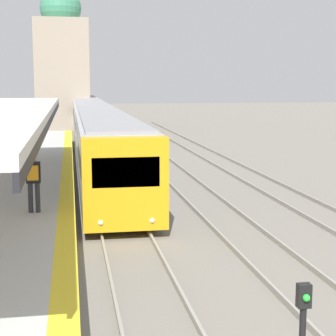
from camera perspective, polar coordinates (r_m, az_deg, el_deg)
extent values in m
cube|color=black|center=(18.25, -11.84, 5.00)|extent=(0.08, 23.66, 0.24)
cylinder|color=#47474C|center=(27.89, -15.17, 3.58)|extent=(0.16, 0.16, 2.68)
cylinder|color=#2D2D33|center=(16.44, -13.79, -2.95)|extent=(0.14, 0.14, 0.85)
cylinder|color=#2D2D33|center=(16.43, -13.09, -2.94)|extent=(0.14, 0.14, 0.85)
cube|color=black|center=(16.31, -13.53, -0.45)|extent=(0.40, 0.22, 0.60)
sphere|color=tan|center=(16.25, -13.58, 0.96)|extent=(0.22, 0.22, 0.22)
cube|color=orange|center=(16.11, -13.58, -0.49)|extent=(0.30, 0.18, 0.40)
cube|color=gold|center=(16.55, -4.39, -1.57)|extent=(2.51, 0.70, 2.74)
cube|color=black|center=(16.16, -4.29, -0.44)|extent=(1.96, 0.04, 0.88)
sphere|color=#EFEACC|center=(16.39, -6.87, -5.54)|extent=(0.16, 0.16, 0.16)
sphere|color=#EFEACC|center=(16.53, -1.62, -5.36)|extent=(0.16, 0.16, 0.16)
cube|color=#A8ADB7|center=(25.18, -6.31, 1.93)|extent=(2.51, 16.80, 2.74)
cube|color=gray|center=(25.06, -6.36, 5.17)|extent=(2.21, 16.46, 0.12)
cube|color=black|center=(25.15, -6.32, 2.61)|extent=(2.53, 15.46, 0.71)
cylinder|color=black|center=(19.96, -8.32, -3.64)|extent=(0.12, 0.70, 0.70)
cylinder|color=black|center=(20.13, -2.22, -3.46)|extent=(0.12, 0.70, 0.70)
cylinder|color=black|center=(30.72, -8.90, 0.66)|extent=(0.12, 0.70, 0.70)
cylinder|color=black|center=(30.83, -4.93, 0.76)|extent=(0.12, 0.70, 0.70)
cube|color=#A8ADB7|center=(42.25, -7.79, 4.61)|extent=(2.51, 16.80, 2.74)
cube|color=gray|center=(42.17, -7.83, 6.55)|extent=(2.21, 16.46, 0.12)
cube|color=black|center=(42.23, -7.79, 5.02)|extent=(2.53, 15.46, 0.71)
cylinder|color=black|center=(36.90, -9.08, 1.99)|extent=(0.12, 0.70, 0.70)
cylinder|color=black|center=(36.99, -5.77, 2.07)|extent=(0.12, 0.70, 0.70)
cylinder|color=black|center=(47.77, -9.28, 3.48)|extent=(0.12, 0.70, 0.70)
cylinder|color=black|center=(47.83, -6.72, 3.55)|extent=(0.12, 0.70, 0.70)
cube|color=#A8ADB7|center=(59.36, -8.41, 5.75)|extent=(2.51, 16.80, 2.74)
cube|color=gray|center=(59.30, -8.45, 7.13)|extent=(2.21, 16.46, 0.12)
cube|color=black|center=(59.34, -8.42, 6.04)|extent=(2.53, 15.46, 0.71)
cylinder|color=black|center=(53.97, -9.36, 4.07)|extent=(0.12, 0.70, 0.70)
cylinder|color=black|center=(54.03, -7.09, 4.12)|extent=(0.12, 0.70, 0.70)
cylinder|color=black|center=(64.87, -9.47, 4.82)|extent=(0.12, 0.70, 0.70)
cylinder|color=black|center=(64.92, -7.57, 4.87)|extent=(0.12, 0.70, 0.70)
cube|color=black|center=(8.64, 13.64, -12.49)|extent=(0.20, 0.14, 0.36)
sphere|color=green|center=(8.56, 13.88, -12.69)|extent=(0.11, 0.11, 0.11)
cube|color=gray|center=(57.09, -10.68, 9.27)|extent=(5.18, 5.18, 10.64)
sphere|color=#3D8966|center=(57.53, -10.87, 15.67)|extent=(3.99, 3.99, 3.99)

